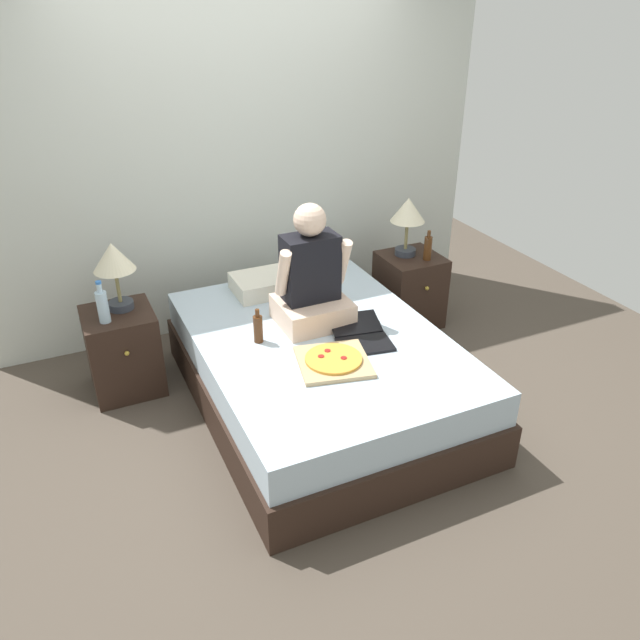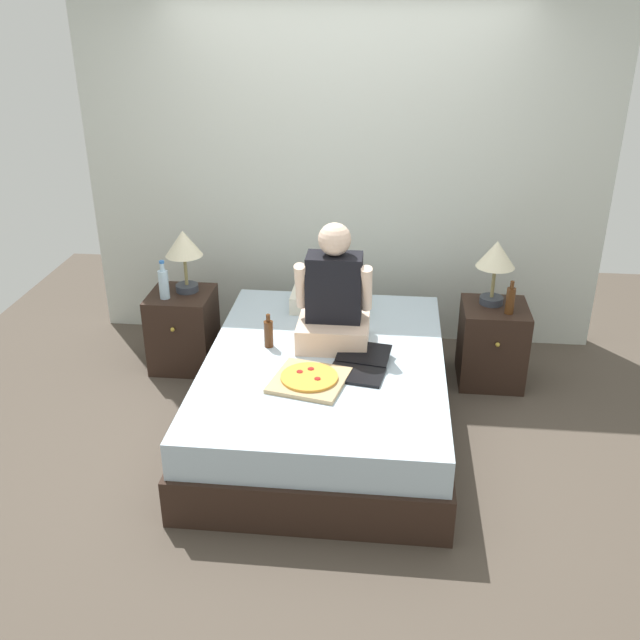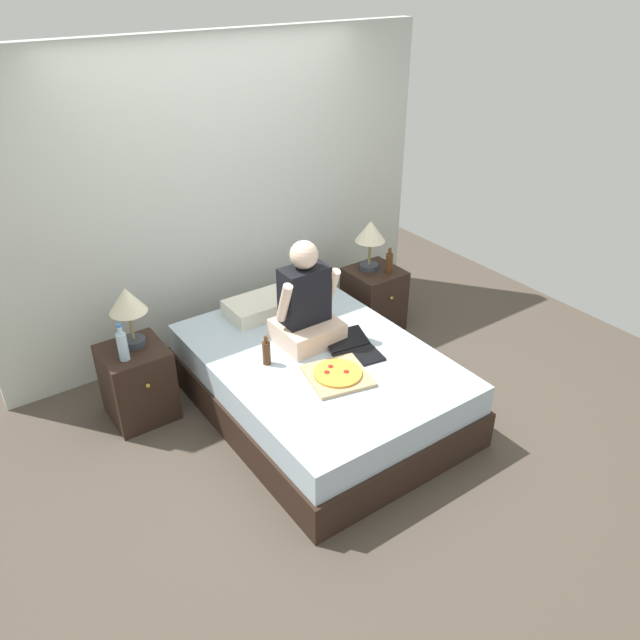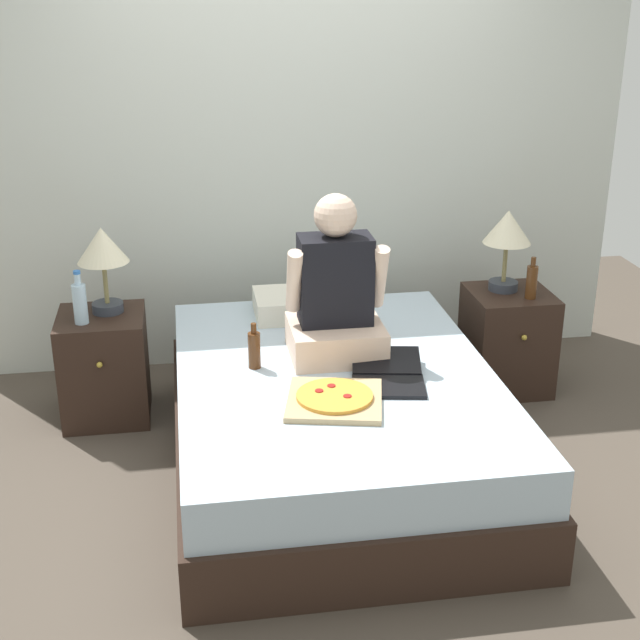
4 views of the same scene
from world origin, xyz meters
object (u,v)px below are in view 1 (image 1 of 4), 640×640
at_px(nightstand_left, 123,351).
at_px(beer_bottle_on_bed, 258,328).
at_px(lamp_on_left_nightstand, 114,262).
at_px(water_bottle, 103,306).
at_px(pizza_box, 333,361).
at_px(person_seated, 311,281).
at_px(nightstand_right, 409,290).
at_px(beer_bottle, 428,248).
at_px(lamp_on_right_nightstand, 408,214).
at_px(bed, 320,371).
at_px(laptop, 362,337).

bearing_deg(nightstand_left, beer_bottle_on_bed, -39.02).
xyz_separation_m(lamp_on_left_nightstand, beer_bottle_on_bed, (0.70, -0.65, -0.31)).
xyz_separation_m(water_bottle, pizza_box, (1.12, -0.92, -0.17)).
bearing_deg(person_seated, beer_bottle_on_bed, -165.84).
xyz_separation_m(nightstand_right, beer_bottle, (0.07, -0.10, 0.38)).
bearing_deg(nightstand_left, lamp_on_left_nightstand, 51.37).
height_order(water_bottle, pizza_box, water_bottle).
distance_m(lamp_on_left_nightstand, beer_bottle, 2.25).
height_order(water_bottle, lamp_on_right_nightstand, lamp_on_right_nightstand).
distance_m(water_bottle, person_seated, 1.29).
distance_m(nightstand_left, person_seated, 1.34).
bearing_deg(nightstand_left, beer_bottle, -2.52).
distance_m(water_bottle, beer_bottle, 2.35).
distance_m(beer_bottle, person_seated, 1.21).
relative_size(person_seated, beer_bottle_on_bed, 3.55).
height_order(bed, lamp_on_right_nightstand, lamp_on_right_nightstand).
height_order(person_seated, laptop, person_seated).
bearing_deg(laptop, person_seated, 116.90).
xyz_separation_m(lamp_on_left_nightstand, water_bottle, (-0.12, -0.14, -0.22)).
height_order(beer_bottle, person_seated, person_seated).
relative_size(lamp_on_right_nightstand, pizza_box, 0.94).
xyz_separation_m(lamp_on_left_nightstand, person_seated, (1.10, -0.55, -0.11)).
height_order(nightstand_right, beer_bottle, beer_bottle).
distance_m(lamp_on_left_nightstand, lamp_on_right_nightstand, 2.13).
relative_size(pizza_box, beer_bottle_on_bed, 2.17).
relative_size(lamp_on_right_nightstand, beer_bottle_on_bed, 2.05).
height_order(water_bottle, beer_bottle, water_bottle).
bearing_deg(bed, pizza_box, -100.93).
bearing_deg(nightstand_left, person_seated, -23.69).
relative_size(lamp_on_left_nightstand, pizza_box, 0.94).
xyz_separation_m(nightstand_left, nightstand_right, (2.20, 0.00, 0.00)).
xyz_separation_m(person_seated, pizza_box, (-0.09, -0.52, -0.27)).
bearing_deg(beer_bottle, laptop, -142.05).
xyz_separation_m(nightstand_left, beer_bottle, (2.27, -0.10, 0.38)).
xyz_separation_m(bed, pizza_box, (-0.06, -0.31, 0.27)).
height_order(beer_bottle, beer_bottle_on_bed, beer_bottle).
relative_size(lamp_on_left_nightstand, beer_bottle_on_bed, 2.05).
relative_size(lamp_on_left_nightstand, laptop, 0.97).
height_order(nightstand_right, laptop, laptop).
bearing_deg(nightstand_right, laptop, -136.36).
distance_m(lamp_on_right_nightstand, beer_bottle, 0.29).
bearing_deg(pizza_box, lamp_on_left_nightstand, 133.27).
height_order(bed, beer_bottle_on_bed, beer_bottle_on_bed).
bearing_deg(beer_bottle_on_bed, nightstand_left, 140.98).
bearing_deg(lamp_on_right_nightstand, beer_bottle_on_bed, -155.66).
bearing_deg(beer_bottle_on_bed, lamp_on_right_nightstand, 24.34).
bearing_deg(person_seated, water_bottle, 161.43).
xyz_separation_m(nightstand_left, person_seated, (1.14, -0.50, 0.50)).
bearing_deg(person_seated, nightstand_left, 156.31).
distance_m(person_seated, pizza_box, 0.59).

